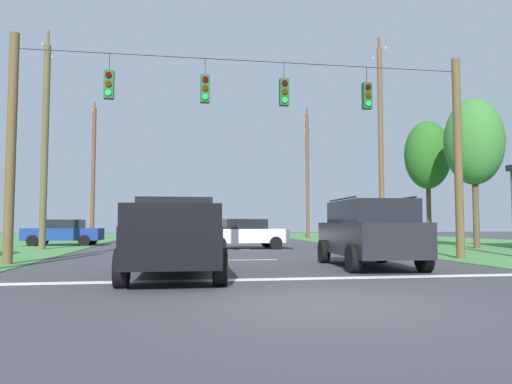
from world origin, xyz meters
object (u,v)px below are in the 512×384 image
at_px(overhead_signal_span, 250,141).
at_px(distant_car_far_parked, 63,232).
at_px(tree_roadside_left, 474,142).
at_px(suv_black, 369,232).
at_px(utility_pole_mid_right, 381,143).
at_px(distant_car_oncoming, 157,231).
at_px(tree_roadside_right, 428,155).
at_px(pickup_truck, 174,237).
at_px(distant_car_crossing_white, 245,233).
at_px(utility_pole_mid_left, 45,143).
at_px(utility_pole_far_right, 307,173).
at_px(utility_pole_far_left, 93,172).

relative_size(overhead_signal_span, distant_car_far_parked, 3.59).
xyz_separation_m(distant_car_far_parked, tree_roadside_left, (21.73, -6.97, 4.72)).
distance_m(overhead_signal_span, suv_black, 5.15).
height_order(overhead_signal_span, utility_pole_mid_right, utility_pole_mid_right).
distance_m(suv_black, distant_car_oncoming, 20.79).
relative_size(utility_pole_mid_right, tree_roadside_right, 1.51).
xyz_separation_m(distant_car_far_parked, utility_pole_mid_right, (17.29, -5.44, 4.79)).
distance_m(pickup_truck, tree_roadside_right, 21.73).
bearing_deg(utility_pole_mid_right, overhead_signal_span, -136.24).
bearing_deg(distant_car_crossing_white, utility_pole_mid_left, 177.16).
xyz_separation_m(pickup_truck, distant_car_oncoming, (-1.32, 21.21, -0.18)).
xyz_separation_m(pickup_truck, distant_car_crossing_white, (3.46, 12.54, -0.18)).
xyz_separation_m(pickup_truck, tree_roadside_left, (15.19, 10.57, 4.54)).
relative_size(utility_pole_far_right, utility_pole_far_left, 1.01).
xyz_separation_m(distant_car_oncoming, tree_roadside_right, (16.36, -6.18, 4.64)).
distance_m(suv_black, tree_roadside_left, 13.73).
distance_m(pickup_truck, utility_pole_mid_left, 15.20).
relative_size(distant_car_crossing_white, utility_pole_far_right, 0.39).
bearing_deg(tree_roadside_left, pickup_truck, -145.16).
bearing_deg(overhead_signal_span, distant_car_oncoming, 102.67).
height_order(suv_black, distant_car_far_parked, suv_black).
bearing_deg(pickup_truck, overhead_signal_span, 59.21).
bearing_deg(pickup_truck, utility_pole_mid_right, 48.37).
bearing_deg(tree_roadside_right, utility_pole_mid_left, -174.72).
distance_m(utility_pole_far_right, tree_roadside_left, 17.49).
distance_m(tree_roadside_right, tree_roadside_left, 4.46).
distance_m(distant_car_crossing_white, distant_car_far_parked, 11.17).
bearing_deg(tree_roadside_left, utility_pole_mid_left, 173.52).
height_order(pickup_truck, tree_roadside_left, tree_roadside_left).
height_order(distant_car_crossing_white, distant_car_far_parked, same).
xyz_separation_m(utility_pole_mid_right, utility_pole_mid_left, (-17.27, 0.94, -0.31)).
bearing_deg(utility_pole_far_right, tree_roadside_left, -75.74).
bearing_deg(tree_roadside_right, distant_car_oncoming, 159.31).
relative_size(distant_car_crossing_white, utility_pole_mid_right, 0.39).
bearing_deg(utility_pole_mid_left, utility_pole_far_right, 39.79).
xyz_separation_m(distant_car_oncoming, distant_car_far_parked, (-5.21, -3.67, 0.00)).
distance_m(distant_car_crossing_white, distant_car_oncoming, 9.90).
bearing_deg(utility_pole_far_right, distant_car_oncoming, -152.64).
bearing_deg(tree_roadside_left, distant_car_oncoming, 147.21).
xyz_separation_m(overhead_signal_span, suv_black, (3.24, -2.54, -3.10)).
distance_m(utility_pole_far_left, tree_roadside_left, 28.02).
bearing_deg(utility_pole_mid_right, utility_pole_far_right, 89.54).
bearing_deg(utility_pole_mid_left, suv_black, -42.89).
height_order(distant_car_crossing_white, tree_roadside_left, tree_roadside_left).
relative_size(suv_black, tree_roadside_left, 0.63).
distance_m(pickup_truck, tree_roadside_left, 19.05).
xyz_separation_m(utility_pole_mid_right, utility_pole_far_left, (-17.48, 15.93, -0.16)).
distance_m(distant_car_oncoming, utility_pole_mid_right, 15.87).
bearing_deg(distant_car_oncoming, utility_pole_mid_right, -37.03).
bearing_deg(utility_pole_far_right, overhead_signal_span, -109.75).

